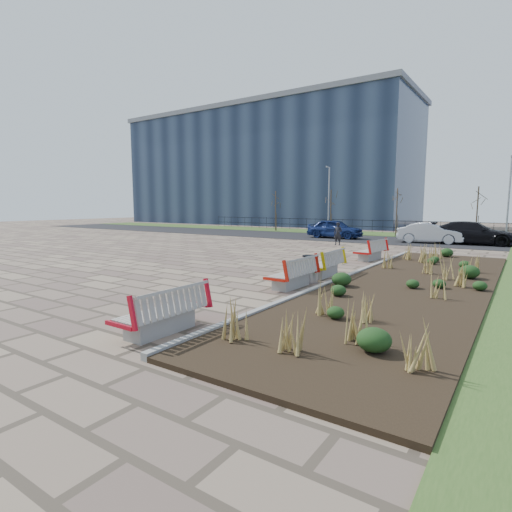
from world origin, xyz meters
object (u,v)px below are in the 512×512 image
Objects in this scene: bench_c at (324,263)px; lamp_east at (509,199)px; car_black at (473,233)px; car_blue at (335,229)px; car_silver at (430,233)px; bench_b at (291,272)px; litter_bin at (310,269)px; bench_d at (370,250)px; lamp_west at (329,201)px; bench_a at (160,310)px; pedestrian at (338,234)px.

lamp_east is at bearing 74.72° from bench_c.
lamp_east is at bearing -27.08° from car_black.
car_blue is at bearing 88.08° from car_black.
bench_b is at bearing 170.74° from car_silver.
car_black is at bearing 77.20° from bench_c.
bench_c is at bearing 94.94° from litter_bin.
bench_c and bench_d have the same top height.
car_blue is at bearing -158.48° from lamp_east.
car_silver is 11.01m from lamp_west.
bench_a is at bearing -88.68° from bench_b.
pedestrian is (-4.11, 13.71, 0.26)m from bench_b.
bench_b is (0.00, 5.57, 0.00)m from bench_a.
pedestrian is 9.10m from car_black.
litter_bin is (0.12, -6.71, -0.04)m from bench_d.
bench_a is 24.06m from car_silver.
lamp_west reaches higher than litter_bin.
bench_c is 11.94m from pedestrian.
lamp_west is at bearing 107.81° from bench_a.
lamp_west is (-2.58, 4.50, 2.27)m from car_blue.
car_black is (3.25, 19.06, 0.28)m from bench_b.
lamp_east is (11.42, 4.50, 2.27)m from car_blue.
bench_b is 25.01m from lamp_west.
car_silver is (0.68, 18.48, 0.22)m from bench_b.
bench_d is at bearing 91.32° from bench_b.
pedestrian is 13.34m from lamp_east.
bench_d is at bearing 88.31° from bench_c.
lamp_east is at bearing -67.25° from car_blue.
lamp_east reaches higher than bench_a.
bench_d is at bearing -148.16° from car_blue.
bench_b is 1.38× the size of pedestrian.
bench_c reaches higher than litter_bin.
car_black is (3.13, 17.93, 0.33)m from litter_bin.
car_blue is at bearing 81.18° from car_silver.
lamp_east is (1.75, 4.13, 2.26)m from car_black.
car_blue reaches higher than litter_bin.
litter_bin is 0.15× the size of lamp_west.
lamp_west reaches higher than bench_c.
bench_b is at bearing -91.69° from bench_c.
litter_bin is 0.17× the size of car_black.
lamp_east is (9.11, 9.48, 2.28)m from pedestrian.
bench_a and bench_d have the same top height.
pedestrian is at bearing 108.43° from bench_c.
lamp_west is at bearing 112.53° from bench_b.
bench_c is 21.43m from lamp_east.
bench_d is at bearing -56.48° from pedestrian.
car_blue is 9.68m from car_black.
car_silver reaches higher than litter_bin.
bench_a is at bearing 168.34° from car_black.
litter_bin is at bearing -67.54° from lamp_west.
pedestrian is at bearing -153.81° from car_blue.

